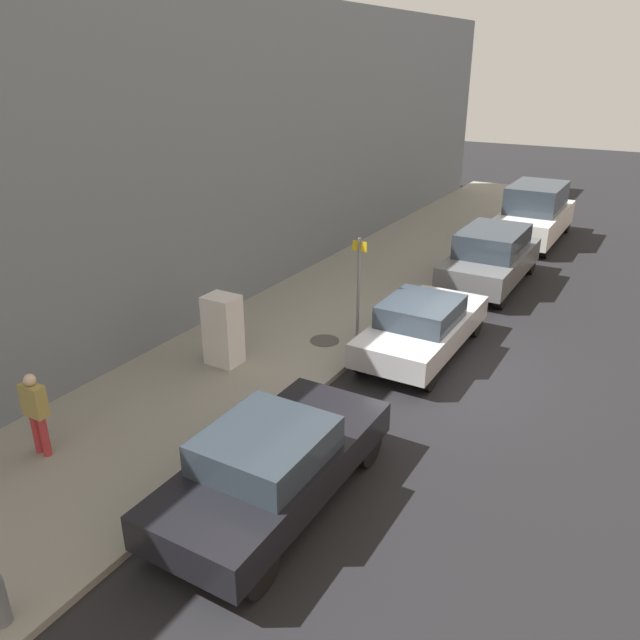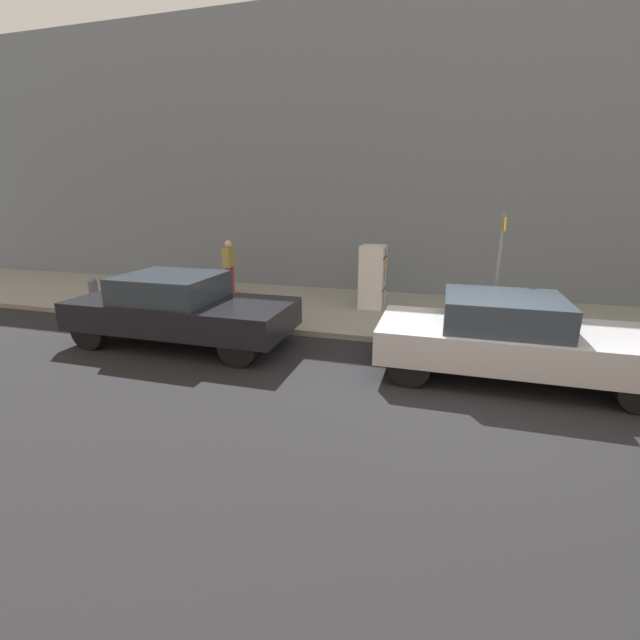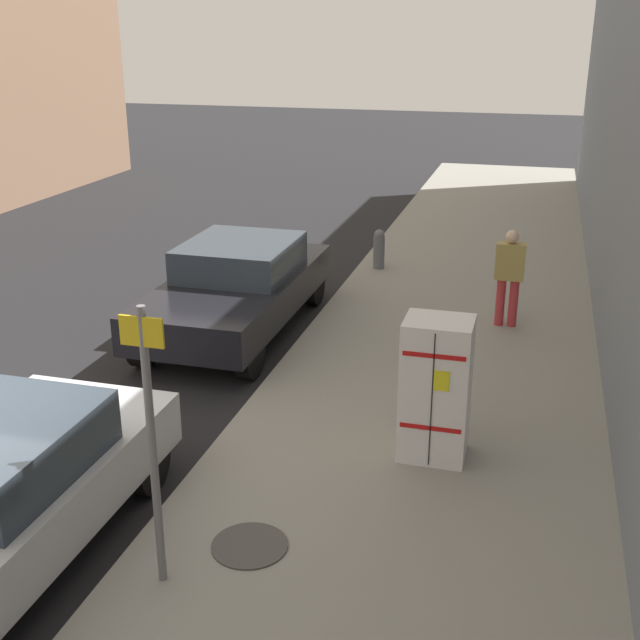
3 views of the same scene
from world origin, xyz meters
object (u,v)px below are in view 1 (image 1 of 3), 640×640
Objects in this scene: street_sign_post at (358,283)px; discarded_refrigerator at (223,330)px; parked_suv_gray at (491,257)px; parked_van_white at (535,214)px; parked_sedan_dark at (273,463)px; pedestrian_walking_far at (36,410)px; parked_sedan_silver at (422,326)px.

discarded_refrigerator is at bearing -125.19° from street_sign_post.
parked_suv_gray is 5.69m from parked_van_white.
parked_suv_gray is at bearing -90.00° from parked_van_white.
parked_van_white is at bearing 90.00° from parked_sedan_dark.
parked_suv_gray is at bearing -20.08° from pedestrian_walking_far.
parked_sedan_dark is at bearing -90.00° from parked_van_white.
parked_van_white is at bearing -14.80° from pedestrian_walking_far.
street_sign_post reaches higher than parked_sedan_silver.
pedestrian_walking_far is 0.30× the size of parked_van_white.
parked_van_white is (-0.00, 17.34, 0.31)m from parked_sedan_dark.
street_sign_post is 0.56× the size of parked_sedan_dark.
parked_van_white is (3.52, 14.06, 0.14)m from discarded_refrigerator.
discarded_refrigerator is 4.35m from pedestrian_walking_far.
parked_sedan_dark is 11.66m from parked_suv_gray.
parked_van_white reaches higher than pedestrian_walking_far.
discarded_refrigerator is at bearing -112.82° from parked_suv_gray.
discarded_refrigerator is at bearing -9.46° from pedestrian_walking_far.
discarded_refrigerator is 0.36× the size of parked_sedan_dark.
discarded_refrigerator is at bearing 137.05° from parked_sedan_dark.
pedestrian_walking_far reaches higher than parked_sedan_dark.
pedestrian_walking_far is at bearing -107.76° from parked_suv_gray.
parked_van_white reaches higher than parked_sedan_dark.
pedestrian_walking_far is at bearing -119.57° from parked_sedan_silver.
parked_suv_gray is (-0.00, 11.66, 0.15)m from parked_sedan_dark.
discarded_refrigerator is at bearing -104.07° from parked_van_white.
parked_sedan_silver is (3.52, 2.85, -0.20)m from discarded_refrigerator.
parked_sedan_silver is at bearing -90.00° from parked_van_white.
parked_suv_gray is at bearing 90.00° from parked_sedan_dark.
street_sign_post reaches higher than parked_van_white.
discarded_refrigerator is 4.54m from parked_sedan_silver.
street_sign_post reaches higher than discarded_refrigerator.
parked_sedan_silver is at bearing 90.00° from parked_sedan_dark.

